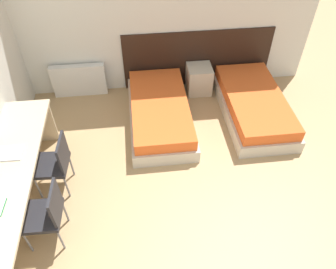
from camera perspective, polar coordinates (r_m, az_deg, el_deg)
name	(u,v)px	position (r m, az deg, el deg)	size (l,w,h in m)	color
wall_back	(154,13)	(5.38, -2.50, 20.41)	(5.29, 0.05, 2.70)	silver
headboard_panel	(197,59)	(5.83, 5.15, 13.02)	(2.56, 0.03, 1.03)	black
bed_near_window	(160,112)	(5.15, -1.43, 3.87)	(0.95, 1.87, 0.39)	beige
bed_near_door	(253,105)	(5.46, 14.64, 4.97)	(0.95, 1.87, 0.39)	beige
nightstand	(199,79)	(5.79, 5.41, 9.54)	(0.41, 0.41, 0.49)	beige
radiator	(79,80)	(5.87, -15.20, 9.09)	(0.90, 0.12, 0.57)	silver
desk	(10,182)	(4.10, -25.78, -7.42)	(0.59, 2.55, 0.75)	#C6B28E
chair_near_laptop	(55,162)	(4.29, -19.10, -4.55)	(0.44, 0.44, 0.84)	#232328
chair_near_notebook	(46,213)	(3.86, -20.41, -12.63)	(0.43, 0.43, 0.84)	#232328
laptop	(1,150)	(4.17, -27.01, -2.40)	(0.34, 0.25, 0.35)	silver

